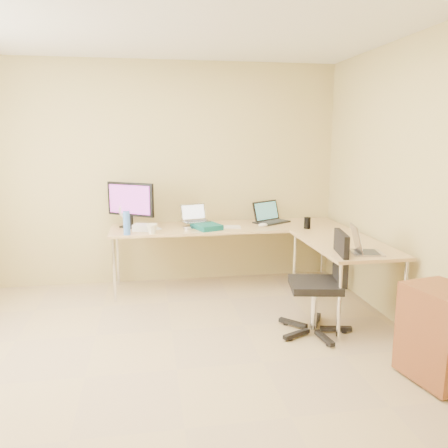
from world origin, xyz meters
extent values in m
plane|color=tan|center=(0.00, 0.00, 0.00)|extent=(4.50, 4.50, 0.00)
plane|color=white|center=(0.00, 0.00, 2.60)|extent=(4.50, 4.50, 0.00)
plane|color=tan|center=(0.00, 2.25, 1.30)|extent=(4.50, 0.00, 4.50)
plane|color=tan|center=(0.00, -2.25, 1.30)|extent=(4.50, 0.00, 4.50)
plane|color=tan|center=(2.10, 0.00, 1.30)|extent=(0.00, 4.50, 4.50)
cube|color=tan|center=(0.72, 1.85, 0.36)|extent=(2.65, 0.70, 0.73)
cube|color=tan|center=(1.70, 0.85, 0.36)|extent=(0.70, 1.30, 0.73)
cube|color=black|center=(-0.37, 1.95, 0.99)|extent=(0.60, 0.50, 0.51)
cube|color=#0E5855|center=(0.46, 1.73, 0.76)|extent=(0.35, 0.40, 0.06)
cube|color=#A6A6A6|center=(0.35, 1.87, 0.88)|extent=(0.36, 0.31, 0.20)
cube|color=black|center=(1.27, 1.96, 0.86)|extent=(0.50, 0.46, 0.25)
cube|color=white|center=(0.64, 1.74, 0.74)|extent=(0.41, 0.13, 0.02)
ellipsoid|color=silver|center=(1.11, 1.75, 0.75)|extent=(0.12, 0.10, 0.04)
imported|color=white|center=(-0.14, 1.55, 0.78)|extent=(0.14, 0.14, 0.11)
cylinder|color=#B1B1BD|center=(0.26, 1.76, 0.74)|extent=(0.15, 0.15, 0.03)
cylinder|color=#4277D9|center=(-0.40, 1.55, 0.86)|extent=(0.08, 0.08, 0.25)
cube|color=white|center=(-0.18, 1.89, 0.73)|extent=(0.29, 0.35, 0.01)
cube|color=silver|center=(-0.24, 1.74, 0.77)|extent=(0.23, 0.20, 0.07)
cylinder|color=beige|center=(-0.40, 2.05, 0.86)|extent=(0.22, 0.22, 0.27)
cylinder|color=black|center=(1.57, 1.55, 0.79)|extent=(0.07, 0.07, 0.13)
cube|color=#ABA8BF|center=(1.71, 0.41, 0.83)|extent=(0.35, 0.30, 0.20)
cube|color=black|center=(1.26, 0.46, 0.50)|extent=(0.66, 0.66, 0.94)
cube|color=olive|center=(1.85, -0.47, 0.36)|extent=(0.48, 0.56, 0.68)
camera|label=1|loc=(-0.17, -3.19, 1.74)|focal=36.41mm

